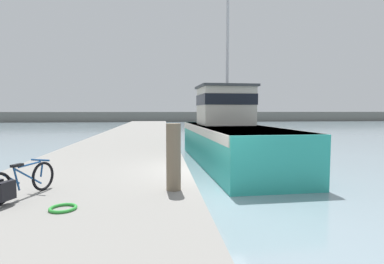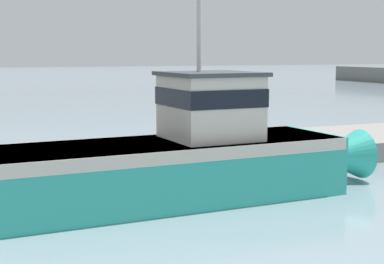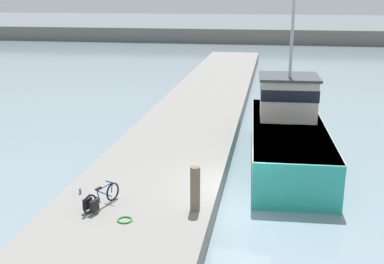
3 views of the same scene
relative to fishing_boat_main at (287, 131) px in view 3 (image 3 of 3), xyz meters
The scene contains 7 objects.
ground_plane 5.98m from the fishing_boat_main, 107.57° to the right, with size 320.00×320.00×0.00m, color gray.
dock_pier 7.62m from the fishing_boat_main, 132.69° to the right, with size 5.32×80.00×0.77m, color gray.
fishing_boat_main is the anchor object (origin of this frame).
bicycle_touring 10.21m from the fishing_boat_main, 126.48° to the right, with size 0.81×1.64×0.69m.
mooring_post 8.34m from the fishing_boat_main, 111.16° to the right, with size 0.32×0.32×1.44m, color #756651.
hose_coil 10.20m from the fishing_boat_main, 119.32° to the right, with size 0.47×0.47×0.05m, color green.
water_bottle_by_bike 10.11m from the fishing_boat_main, 134.60° to the right, with size 0.08×0.08×0.19m, color blue.
Camera 3 is at (0.98, -16.00, 7.40)m, focal length 45.00 mm.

